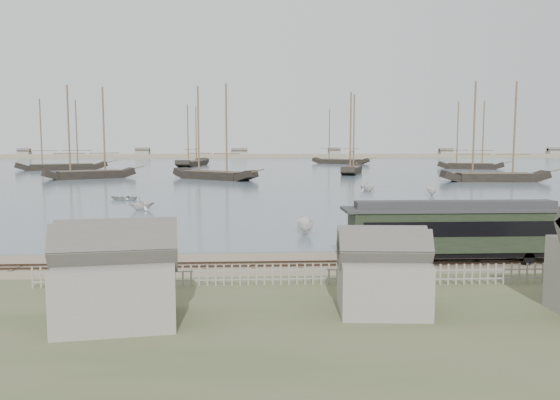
{
  "coord_description": "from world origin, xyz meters",
  "views": [
    {
      "loc": [
        -4.14,
        -36.63,
        7.93
      ],
      "look_at": [
        -1.9,
        4.97,
        3.5
      ],
      "focal_mm": 35.0,
      "sensor_mm": 36.0,
      "label": 1
    }
  ],
  "objects": [
    {
      "name": "ground",
      "position": [
        0.0,
        0.0,
        0.0
      ],
      "size": [
        600.0,
        600.0,
        0.0
      ],
      "primitive_type": "plane",
      "color": "gray",
      "rests_on": "ground"
    },
    {
      "name": "harbor_water",
      "position": [
        0.0,
        170.0,
        0.03
      ],
      "size": [
        600.0,
        336.0,
        0.06
      ],
      "primitive_type": "cube",
      "color": "#485C68",
      "rests_on": "ground"
    },
    {
      "name": "rail_track",
      "position": [
        0.0,
        -2.0,
        0.04
      ],
      "size": [
        120.0,
        1.8,
        0.16
      ],
      "color": "#3A291F",
      "rests_on": "ground"
    },
    {
      "name": "picket_fence_west",
      "position": [
        -6.5,
        -7.0,
        0.0
      ],
      "size": [
        19.0,
        0.1,
        1.2
      ],
      "primitive_type": null,
      "color": "gray",
      "rests_on": "ground"
    },
    {
      "name": "picket_fence_east",
      "position": [
        12.5,
        -7.5,
        0.0
      ],
      "size": [
        15.0,
        0.1,
        1.2
      ],
      "primitive_type": null,
      "color": "gray",
      "rests_on": "ground"
    },
    {
      "name": "shed_left",
      "position": [
        -10.0,
        -13.0,
        0.0
      ],
      "size": [
        5.0,
        4.0,
        4.1
      ],
      "primitive_type": null,
      "color": "gray",
      "rests_on": "ground"
    },
    {
      "name": "shed_mid",
      "position": [
        2.0,
        -12.0,
        0.0
      ],
      "size": [
        4.0,
        3.5,
        3.6
      ],
      "primitive_type": null,
      "color": "gray",
      "rests_on": "ground"
    },
    {
      "name": "far_spit",
      "position": [
        0.0,
        250.0,
        0.0
      ],
      "size": [
        500.0,
        20.0,
        1.8
      ],
      "primitive_type": "cube",
      "color": "#9C9071",
      "rests_on": "ground"
    },
    {
      "name": "passenger_coach",
      "position": [
        9.18,
        -2.0,
        2.25
      ],
      "size": [
        14.69,
        2.83,
        3.57
      ],
      "color": "black",
      "rests_on": "ground"
    },
    {
      "name": "beached_dinghy",
      "position": [
        -11.7,
        1.2,
        0.45
      ],
      "size": [
        4.34,
        5.14,
        0.91
      ],
      "primitive_type": "imported",
      "rotation": [
        0.0,
        0.0,
        1.26
      ],
      "color": "silver",
      "rests_on": "ground"
    },
    {
      "name": "rowboat_0",
      "position": [
        -17.5,
        12.36,
        0.43
      ],
      "size": [
        4.34,
        3.99,
        0.73
      ],
      "primitive_type": "imported",
      "rotation": [
        0.0,
        0.0,
        0.54
      ],
      "color": "silver",
      "rests_on": "harbor_water"
    },
    {
      "name": "rowboat_1",
      "position": [
        -16.84,
        27.14,
        0.85
      ],
      "size": [
        3.69,
        3.87,
        1.59
      ],
      "primitive_type": "imported",
      "rotation": [
        0.0,
        0.0,
        2.05
      ],
      "color": "silver",
      "rests_on": "harbor_water"
    },
    {
      "name": "rowboat_2",
      "position": [
        0.49,
        9.86,
        0.73
      ],
      "size": [
        3.5,
        1.45,
        1.33
      ],
      "primitive_type": "imported",
      "rotation": [
        0.0,
        0.0,
        3.19
      ],
      "color": "silver",
      "rests_on": "harbor_water"
    },
    {
      "name": "rowboat_3",
      "position": [
        12.52,
        22.04,
        0.48
      ],
      "size": [
        4.27,
        4.83,
        0.83
      ],
      "primitive_type": "imported",
      "rotation": [
        0.0,
        0.0,
        1.14
      ],
      "color": "silver",
      "rests_on": "harbor_water"
    },
    {
      "name": "rowboat_4",
      "position": [
        27.9,
        17.85,
        0.81
      ],
      "size": [
        3.61,
        3.74,
        1.51
      ],
      "primitive_type": "imported",
      "rotation": [
        0.0,
        0.0,
        5.27
      ],
      "color": "silver",
      "rests_on": "harbor_water"
    },
    {
      "name": "rowboat_5",
      "position": [
        22.48,
        42.08,
        0.8
      ],
      "size": [
        4.06,
        2.36,
        1.47
      ],
      "primitive_type": "imported",
      "rotation": [
        0.0,
        0.0,
        2.88
      ],
      "color": "silver",
      "rests_on": "harbor_water"
    },
    {
      "name": "rowboat_6",
      "position": [
        -21.58,
        38.63,
        0.45
      ],
      "size": [
        3.42,
        4.23,
        0.78
      ],
      "primitive_type": "imported",
      "rotation": [
        0.0,
        0.0,
        4.5
      ],
      "color": "silver",
      "rests_on": "harbor_water"
    },
    {
      "name": "rowboat_7",
      "position": [
        14.42,
        49.28,
        0.89
      ],
      "size": [
        4.14,
        4.02,
        1.67
      ],
      "primitive_type": "imported",
      "rotation": [
        0.0,
        0.0,
        0.58
      ],
      "color": "silver",
      "rests_on": "harbor_water"
    },
    {
      "name": "schooner_1",
      "position": [
        -38.99,
        83.56,
        10.06
      ],
      "size": [
        18.69,
        13.36,
        20.0
      ],
      "primitive_type": null,
      "rotation": [
        0.0,
        0.0,
        0.53
      ],
      "color": "black",
      "rests_on": "harbor_water"
    },
    {
      "name": "schooner_2",
      "position": [
        -11.9,
        79.62,
        10.06
      ],
      "size": [
        19.29,
        17.03,
        20.0
      ],
      "primitive_type": null,
      "rotation": [
        0.0,
        0.0,
        -0.69
      ],
      "color": "black",
      "rests_on": "harbor_water"
    },
    {
      "name": "schooner_3",
      "position": [
        21.14,
        98.35,
        10.06
      ],
      "size": [
        9.05,
        17.81,
        20.0
      ],
      "primitive_type": null,
      "rotation": [
        0.0,
        0.0,
        1.27
      ],
      "color": "black",
      "rests_on": "harbor_water"
    },
    {
      "name": "schooner_4",
      "position": [
        44.72,
        70.08,
        10.06
      ],
      "size": [
        21.19,
        6.17,
        20.0
      ],
      "primitive_type": null,
      "rotation": [
        0.0,
        0.0,
        -0.06
      ],
      "color": "black",
      "rests_on": "harbor_water"
    },
    {
      "name": "schooner_5",
      "position": [
        60.64,
        120.99,
        10.06
      ],
      "size": [
        18.63,
        11.37,
        20.0
      ],
      "primitive_type": null,
      "rotation": [
        0.0,
        0.0,
        -0.42
      ],
      "color": "black",
      "rests_on": "harbor_water"
    },
    {
      "name": "schooner_6",
      "position": [
        -57.72,
        121.65,
        10.06
      ],
      "size": [
        24.61,
        14.85,
        20.0
      ],
      "primitive_type": null,
      "rotation": [
        0.0,
        0.0,
        0.41
      ],
      "color": "black",
      "rests_on": "harbor_water"
    },
    {
      "name": "schooner_7",
      "position": [
        -23.25,
        145.82,
        10.06
      ],
      "size": [
        9.89,
        24.82,
        20.0
      ],
      "primitive_type": null,
      "rotation": [
        0.0,
        0.0,
        1.39
      ],
      "color": "black",
      "rests_on": "harbor_water"
    },
    {
      "name": "schooner_8",
      "position": [
        28.53,
        160.54,
        10.06
      ],
      "size": [
        20.5,
        14.78,
        20.0
      ],
      "primitive_type": null,
      "rotation": [
        0.0,
        0.0,
        -0.53
      ],
      "color": "black",
      "rests_on": "harbor_water"
    }
  ]
}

